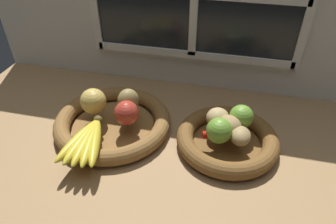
{
  "coord_description": "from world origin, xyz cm",
  "views": [
    {
      "loc": [
        12.76,
        -60.93,
        55.92
      ],
      "look_at": [
        -1.48,
        0.03,
        8.48
      ],
      "focal_mm": 32.07,
      "sensor_mm": 36.0,
      "label": 1
    }
  ],
  "objects_px": {
    "lime_near": "(219,131)",
    "apple_red_right": "(127,113)",
    "fruit_bowl_left": "(113,122)",
    "potato_large": "(229,125)",
    "banana_bunch_front": "(87,140)",
    "potato_small": "(240,136)",
    "lime_far": "(241,116)",
    "pear_brown": "(128,101)",
    "potato_oblong": "(217,117)",
    "chili_pepper": "(223,135)",
    "apple_golden_left": "(93,101)",
    "fruit_bowl_right": "(227,140)"
  },
  "relations": [
    {
      "from": "lime_near",
      "to": "apple_red_right",
      "type": "bearing_deg",
      "value": 176.39
    },
    {
      "from": "fruit_bowl_left",
      "to": "potato_large",
      "type": "height_order",
      "value": "potato_large"
    },
    {
      "from": "banana_bunch_front",
      "to": "potato_large",
      "type": "bearing_deg",
      "value": 20.19
    },
    {
      "from": "potato_small",
      "to": "lime_far",
      "type": "relative_size",
      "value": 0.98
    },
    {
      "from": "pear_brown",
      "to": "banana_bunch_front",
      "type": "height_order",
      "value": "pear_brown"
    },
    {
      "from": "potato_small",
      "to": "lime_far",
      "type": "distance_m",
      "value": 0.07
    },
    {
      "from": "fruit_bowl_left",
      "to": "lime_near",
      "type": "bearing_deg",
      "value": -6.77
    },
    {
      "from": "potato_oblong",
      "to": "lime_far",
      "type": "xyz_separation_m",
      "value": [
        0.06,
        0.01,
        0.01
      ]
    },
    {
      "from": "potato_oblong",
      "to": "chili_pepper",
      "type": "relative_size",
      "value": 0.59
    },
    {
      "from": "pear_brown",
      "to": "potato_small",
      "type": "xyz_separation_m",
      "value": [
        0.31,
        -0.06,
        -0.02
      ]
    },
    {
      "from": "pear_brown",
      "to": "potato_oblong",
      "type": "height_order",
      "value": "pear_brown"
    },
    {
      "from": "apple_red_right",
      "to": "chili_pepper",
      "type": "xyz_separation_m",
      "value": [
        0.26,
        -0.01,
        -0.02
      ]
    },
    {
      "from": "apple_golden_left",
      "to": "potato_oblong",
      "type": "height_order",
      "value": "apple_golden_left"
    },
    {
      "from": "potato_large",
      "to": "chili_pepper",
      "type": "distance_m",
      "value": 0.03
    },
    {
      "from": "fruit_bowl_left",
      "to": "fruit_bowl_right",
      "type": "relative_size",
      "value": 1.22
    },
    {
      "from": "fruit_bowl_right",
      "to": "potato_small",
      "type": "height_order",
      "value": "potato_small"
    },
    {
      "from": "apple_golden_left",
      "to": "lime_far",
      "type": "height_order",
      "value": "apple_golden_left"
    },
    {
      "from": "pear_brown",
      "to": "potato_large",
      "type": "distance_m",
      "value": 0.28
    },
    {
      "from": "fruit_bowl_right",
      "to": "potato_oblong",
      "type": "bearing_deg",
      "value": 142.13
    },
    {
      "from": "apple_golden_left",
      "to": "potato_large",
      "type": "height_order",
      "value": "apple_golden_left"
    },
    {
      "from": "apple_golden_left",
      "to": "potato_large",
      "type": "xyz_separation_m",
      "value": [
        0.38,
        -0.01,
        -0.01
      ]
    },
    {
      "from": "fruit_bowl_left",
      "to": "potato_small",
      "type": "xyz_separation_m",
      "value": [
        0.35,
        -0.03,
        0.04
      ]
    },
    {
      "from": "fruit_bowl_right",
      "to": "chili_pepper",
      "type": "relative_size",
      "value": 2.62
    },
    {
      "from": "chili_pepper",
      "to": "potato_small",
      "type": "bearing_deg",
      "value": -15.42
    },
    {
      "from": "fruit_bowl_right",
      "to": "pear_brown",
      "type": "distance_m",
      "value": 0.29
    },
    {
      "from": "fruit_bowl_left",
      "to": "potato_small",
      "type": "distance_m",
      "value": 0.36
    },
    {
      "from": "apple_golden_left",
      "to": "pear_brown",
      "type": "distance_m",
      "value": 0.1
    },
    {
      "from": "potato_small",
      "to": "lime_near",
      "type": "bearing_deg",
      "value": -173.33
    },
    {
      "from": "apple_red_right",
      "to": "lime_near",
      "type": "xyz_separation_m",
      "value": [
        0.25,
        -0.02,
        -0.0
      ]
    },
    {
      "from": "potato_oblong",
      "to": "lime_near",
      "type": "distance_m",
      "value": 0.06
    },
    {
      "from": "fruit_bowl_right",
      "to": "potato_large",
      "type": "height_order",
      "value": "potato_large"
    },
    {
      "from": "potato_large",
      "to": "lime_far",
      "type": "relative_size",
      "value": 1.04
    },
    {
      "from": "lime_far",
      "to": "chili_pepper",
      "type": "bearing_deg",
      "value": -123.5
    },
    {
      "from": "pear_brown",
      "to": "potato_small",
      "type": "bearing_deg",
      "value": -10.5
    },
    {
      "from": "potato_oblong",
      "to": "lime_near",
      "type": "xyz_separation_m",
      "value": [
        0.01,
        -0.06,
        0.01
      ]
    },
    {
      "from": "potato_large",
      "to": "banana_bunch_front",
      "type": "bearing_deg",
      "value": -159.81
    },
    {
      "from": "apple_golden_left",
      "to": "banana_bunch_front",
      "type": "bearing_deg",
      "value": -73.76
    },
    {
      "from": "fruit_bowl_left",
      "to": "lime_far",
      "type": "height_order",
      "value": "lime_far"
    },
    {
      "from": "fruit_bowl_left",
      "to": "banana_bunch_front",
      "type": "distance_m",
      "value": 0.13
    },
    {
      "from": "apple_red_right",
      "to": "potato_oblong",
      "type": "bearing_deg",
      "value": 10.89
    },
    {
      "from": "apple_golden_left",
      "to": "potato_large",
      "type": "relative_size",
      "value": 1.09
    },
    {
      "from": "pear_brown",
      "to": "lime_far",
      "type": "bearing_deg",
      "value": 1.34
    },
    {
      "from": "fruit_bowl_left",
      "to": "apple_golden_left",
      "type": "xyz_separation_m",
      "value": [
        -0.05,
        0.01,
        0.06
      ]
    },
    {
      "from": "lime_near",
      "to": "chili_pepper",
      "type": "distance_m",
      "value": 0.03
    },
    {
      "from": "pear_brown",
      "to": "potato_large",
      "type": "bearing_deg",
      "value": -5.74
    },
    {
      "from": "fruit_bowl_right",
      "to": "apple_red_right",
      "type": "xyz_separation_m",
      "value": [
        -0.27,
        -0.02,
        0.06
      ]
    },
    {
      "from": "fruit_bowl_right",
      "to": "potato_large",
      "type": "distance_m",
      "value": 0.05
    },
    {
      "from": "fruit_bowl_right",
      "to": "potato_large",
      "type": "xyz_separation_m",
      "value": [
        0.0,
        0.0,
        0.05
      ]
    },
    {
      "from": "fruit_bowl_right",
      "to": "lime_near",
      "type": "xyz_separation_m",
      "value": [
        -0.02,
        -0.04,
        0.06
      ]
    },
    {
      "from": "fruit_bowl_left",
      "to": "potato_small",
      "type": "relative_size",
      "value": 5.32
    }
  ]
}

